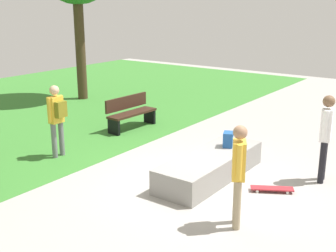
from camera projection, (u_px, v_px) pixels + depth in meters
ground_plane at (197, 184)px, 8.67m from camera, size 28.00×28.00×0.00m
concrete_ledge at (210, 166)px, 8.90m from camera, size 2.82×0.94×0.49m
backpack_on_ledge at (228, 139)px, 9.29m from camera, size 0.34×0.29×0.32m
skater_performing_trick at (238, 169)px, 6.79m from camera, size 0.39×0.33×1.68m
skater_watching at (326, 132)px, 8.52m from camera, size 0.42×0.26×1.76m
skateboard_by_ledge at (272, 189)px, 8.28m from camera, size 0.57×0.79×0.08m
park_bench_near_lamppost at (130, 112)px, 12.31m from camera, size 1.62×0.54×0.91m
pedestrian_with_backpack at (57, 115)px, 9.90m from camera, size 0.43×0.35×1.68m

